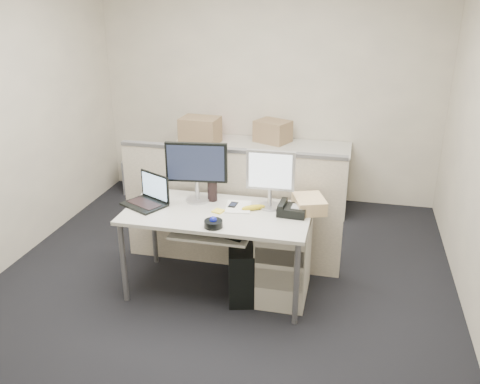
% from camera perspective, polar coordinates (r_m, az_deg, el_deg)
% --- Properties ---
extents(floor, '(4.00, 4.50, 0.01)m').
position_cam_1_polar(floor, '(4.46, -2.44, -10.87)').
color(floor, black).
rests_on(floor, ground).
extents(wall_back, '(4.00, 0.02, 2.70)m').
position_cam_1_polar(wall_back, '(6.03, 3.15, 11.81)').
color(wall_back, '#B5AD9D').
rests_on(wall_back, ground).
extents(wall_front, '(4.00, 0.02, 2.70)m').
position_cam_1_polar(wall_front, '(2.00, -20.81, -11.62)').
color(wall_front, '#B5AD9D').
rests_on(wall_front, ground).
extents(desk, '(1.50, 0.75, 0.73)m').
position_cam_1_polar(desk, '(4.13, -2.59, -3.05)').
color(desk, beige).
rests_on(desk, floor).
extents(keyboard_tray, '(0.62, 0.32, 0.02)m').
position_cam_1_polar(keyboard_tray, '(4.00, -3.27, -4.69)').
color(keyboard_tray, beige).
rests_on(keyboard_tray, desk).
extents(drawer_pedestal, '(0.40, 0.55, 0.65)m').
position_cam_1_polar(drawer_pedestal, '(4.23, 4.94, -7.65)').
color(drawer_pedestal, '#BCB8A3').
rests_on(drawer_pedestal, floor).
extents(cubicle_partition, '(2.00, 0.06, 1.10)m').
position_cam_1_polar(cubicle_partition, '(4.57, -1.07, -2.05)').
color(cubicle_partition, beige).
rests_on(cubicle_partition, floor).
extents(back_counter, '(2.00, 0.60, 0.72)m').
position_cam_1_polar(back_counter, '(5.99, 2.41, 1.92)').
color(back_counter, '#BCB8A3').
rests_on(back_counter, floor).
extents(monitor_main, '(0.53, 0.26, 0.51)m').
position_cam_1_polar(monitor_main, '(4.23, -4.88, 2.22)').
color(monitor_main, black).
rests_on(monitor_main, desk).
extents(monitor_small, '(0.40, 0.20, 0.48)m').
position_cam_1_polar(monitor_small, '(4.10, 3.43, 1.36)').
color(monitor_small, '#B7B7BC').
rests_on(monitor_small, desk).
extents(laptop, '(0.42, 0.38, 0.25)m').
position_cam_1_polar(laptop, '(4.24, -10.81, 0.05)').
color(laptop, black).
rests_on(laptop, desk).
extents(trackball, '(0.18, 0.18, 0.05)m').
position_cam_1_polar(trackball, '(3.84, -3.01, -3.59)').
color(trackball, black).
rests_on(trackball, desk).
extents(desk_phone, '(0.24, 0.20, 0.07)m').
position_cam_1_polar(desk_phone, '(4.05, 5.90, -2.08)').
color(desk_phone, black).
rests_on(desk_phone, desk).
extents(paper_stack, '(0.24, 0.28, 0.01)m').
position_cam_1_polar(paper_stack, '(4.17, -0.18, -1.69)').
color(paper_stack, white).
rests_on(paper_stack, desk).
extents(sticky_pad, '(0.11, 0.11, 0.01)m').
position_cam_1_polar(sticky_pad, '(4.10, -2.45, -2.15)').
color(sticky_pad, yellow).
rests_on(sticky_pad, desk).
extents(travel_mug, '(0.09, 0.09, 0.18)m').
position_cam_1_polar(travel_mug, '(4.29, -3.12, 0.15)').
color(travel_mug, black).
rests_on(travel_mug, desk).
extents(banana, '(0.20, 0.14, 0.04)m').
position_cam_1_polar(banana, '(4.12, 1.52, -1.74)').
color(banana, yellow).
rests_on(banana, desk).
extents(cellphone, '(0.07, 0.12, 0.02)m').
position_cam_1_polar(cellphone, '(4.20, -0.78, -1.50)').
color(cellphone, black).
rests_on(cellphone, desk).
extents(manila_folders, '(0.32, 0.35, 0.11)m').
position_cam_1_polar(manila_folders, '(4.14, 7.78, -1.33)').
color(manila_folders, '#F6D394').
rests_on(manila_folders, desk).
extents(keyboard, '(0.52, 0.32, 0.03)m').
position_cam_1_polar(keyboard, '(4.01, -2.43, -4.20)').
color(keyboard, black).
rests_on(keyboard, keyboard_tray).
extents(pc_tower_desk, '(0.32, 0.54, 0.47)m').
position_cam_1_polar(pc_tower_desk, '(4.28, 0.09, -8.58)').
color(pc_tower_desk, black).
rests_on(pc_tower_desk, floor).
extents(pc_tower_spare_dark, '(0.26, 0.45, 0.40)m').
position_cam_1_polar(pc_tower_spare_dark, '(6.35, -6.86, 1.43)').
color(pc_tower_spare_dark, black).
rests_on(pc_tower_spare_dark, floor).
extents(pc_tower_spare_silver, '(0.31, 0.49, 0.42)m').
position_cam_1_polar(pc_tower_spare_silver, '(6.63, -12.03, 2.10)').
color(pc_tower_spare_silver, '#B7B7BC').
rests_on(pc_tower_spare_silver, floor).
extents(cardboard_box_left, '(0.45, 0.35, 0.32)m').
position_cam_1_polar(cardboard_box_left, '(5.88, -4.49, 6.82)').
color(cardboard_box_left, '#8D7451').
rests_on(cardboard_box_left, back_counter).
extents(cardboard_box_right, '(0.46, 0.42, 0.27)m').
position_cam_1_polar(cardboard_box_right, '(5.93, 3.69, 6.72)').
color(cardboard_box_right, '#8D7451').
rests_on(cardboard_box_right, back_counter).
extents(red_binder, '(0.12, 0.29, 0.26)m').
position_cam_1_polar(red_binder, '(6.05, -2.49, 7.01)').
color(red_binder, '#A41323').
rests_on(red_binder, back_counter).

